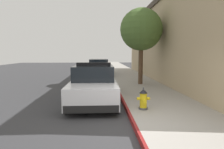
% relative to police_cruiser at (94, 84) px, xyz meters
% --- Properties ---
extents(ground_plane, '(28.72, 60.00, 0.20)m').
position_rel_police_cruiser_xyz_m(ground_plane, '(-3.27, 6.64, -0.84)').
color(ground_plane, '#353538').
extents(sidewalk_pavement, '(2.91, 60.00, 0.16)m').
position_rel_police_cruiser_xyz_m(sidewalk_pavement, '(2.73, 6.64, -0.66)').
color(sidewalk_pavement, '#9E9991').
rests_on(sidewalk_pavement, ground).
extents(curb_painted_edge, '(0.08, 60.00, 0.16)m').
position_rel_police_cruiser_xyz_m(curb_painted_edge, '(1.23, 6.64, -0.66)').
color(curb_painted_edge, maroon).
rests_on(curb_painted_edge, ground).
extents(storefront_building, '(5.69, 20.34, 5.85)m').
position_rel_police_cruiser_xyz_m(storefront_building, '(6.91, 5.86, 2.19)').
color(storefront_building, tan).
rests_on(storefront_building, ground).
extents(police_cruiser, '(1.94, 4.84, 1.68)m').
position_rel_police_cruiser_xyz_m(police_cruiser, '(0.00, 0.00, 0.00)').
color(police_cruiser, white).
rests_on(police_cruiser, ground).
extents(parked_car_silver_ahead, '(1.94, 4.84, 1.56)m').
position_rel_police_cruiser_xyz_m(parked_car_silver_ahead, '(0.12, 9.56, -0.00)').
color(parked_car_silver_ahead, navy).
rests_on(parked_car_silver_ahead, ground).
extents(fire_hydrant, '(0.44, 0.40, 0.76)m').
position_rel_police_cruiser_xyz_m(fire_hydrant, '(1.77, -1.96, -0.23)').
color(fire_hydrant, '#4C4C51').
rests_on(fire_hydrant, sidewalk_pavement).
extents(street_tree, '(2.59, 2.59, 4.68)m').
position_rel_police_cruiser_xyz_m(street_tree, '(2.80, 3.61, 2.78)').
color(street_tree, brown).
rests_on(street_tree, sidewalk_pavement).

